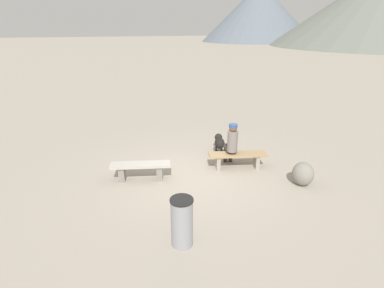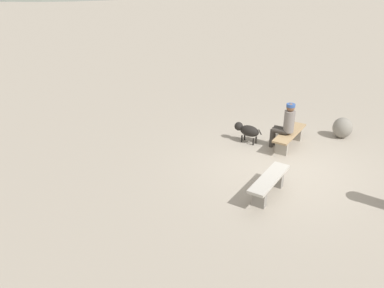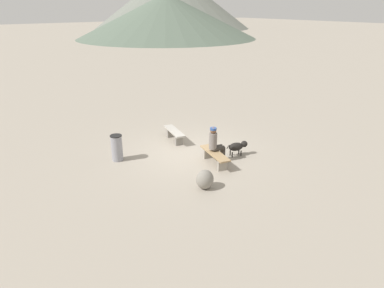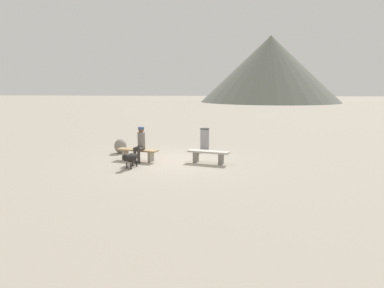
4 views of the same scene
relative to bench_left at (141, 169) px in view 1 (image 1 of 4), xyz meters
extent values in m
cube|color=#9E9384|center=(1.40, -0.22, -0.35)|extent=(210.00, 210.00, 0.06)
cube|color=gray|center=(-0.47, 0.11, -0.12)|extent=(0.21, 0.31, 0.40)
cube|color=gray|center=(0.47, -0.11, -0.12)|extent=(0.21, 0.31, 0.40)
cube|color=#B2ADA3|center=(0.00, 0.00, 0.11)|extent=(1.58, 0.71, 0.07)
cube|color=gray|center=(2.17, 0.02, -0.13)|extent=(0.17, 0.34, 0.39)
cube|color=gray|center=(3.25, -0.24, -0.13)|extent=(0.17, 0.34, 0.39)
cube|color=#A3845B|center=(2.71, -0.11, 0.10)|extent=(1.66, 0.75, 0.05)
cylinder|color=slate|center=(2.55, -0.07, 0.49)|extent=(0.28, 0.28, 0.59)
sphere|color=brown|center=(2.55, -0.07, 0.88)|extent=(0.22, 0.22, 0.22)
cylinder|color=#2D4C8C|center=(2.55, -0.07, 0.94)|extent=(0.23, 0.23, 0.08)
cylinder|color=#38332D|center=(2.66, 0.12, 0.20)|extent=(0.22, 0.43, 0.15)
cylinder|color=#38332D|center=(2.70, 0.32, -0.06)|extent=(0.11, 0.11, 0.52)
cylinder|color=#38332D|center=(2.51, 0.15, 0.20)|extent=(0.22, 0.43, 0.15)
cylinder|color=#38332D|center=(2.54, 0.35, -0.06)|extent=(0.11, 0.11, 0.52)
ellipsoid|color=black|center=(2.62, 0.99, 0.03)|extent=(0.45, 0.63, 0.31)
sphere|color=black|center=(2.71, 1.32, 0.10)|extent=(0.24, 0.24, 0.24)
cylinder|color=black|center=(2.58, 1.19, -0.22)|extent=(0.04, 0.04, 0.20)
cylinder|color=black|center=(2.75, 1.14, -0.22)|extent=(0.04, 0.04, 0.20)
cylinder|color=black|center=(2.48, 0.84, -0.22)|extent=(0.04, 0.04, 0.20)
cylinder|color=black|center=(2.65, 0.79, -0.22)|extent=(0.04, 0.04, 0.20)
cylinder|color=black|center=(2.53, 0.68, 0.08)|extent=(0.06, 0.12, 0.15)
cylinder|color=gray|center=(0.36, -2.73, 0.15)|extent=(0.40, 0.40, 0.93)
cylinder|color=black|center=(0.36, -2.73, 0.63)|extent=(0.42, 0.42, 0.03)
ellipsoid|color=gray|center=(3.87, -1.49, -0.02)|extent=(0.52, 0.56, 0.61)
cone|color=slate|center=(37.20, 61.63, 6.13)|extent=(26.55, 26.55, 12.90)
camera|label=1|loc=(-0.82, -7.09, 3.48)|focal=28.11mm
camera|label=2|loc=(-7.78, -0.94, 4.53)|focal=37.88mm
camera|label=3|loc=(11.15, -7.40, 4.94)|focal=32.36mm
camera|label=4|loc=(-0.79, 11.78, 2.42)|focal=30.53mm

